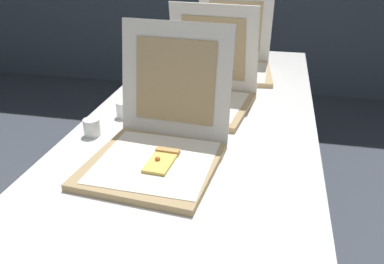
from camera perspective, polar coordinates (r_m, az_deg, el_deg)
The scene contains 6 objects.
table at distance 1.53m, azimuth 0.67°, elevation -0.56°, with size 0.89×2.37×0.73m.
pizza_box_front at distance 1.25m, azimuth -4.91°, elevation -1.83°, with size 0.43×0.48×0.41m.
pizza_box_middle at distance 1.68m, azimuth 1.77°, elevation 5.77°, with size 0.44×0.44×0.41m.
pizza_box_back at distance 2.13m, azimuth 5.98°, elevation 9.99°, with size 0.43×0.43×0.40m.
cup_white_mid at distance 1.60m, azimuth -9.77°, elevation 3.20°, with size 0.06×0.06×0.06m, color white.
cup_white_near_center at distance 1.47m, azimuth -14.20°, elevation 0.65°, with size 0.06×0.06×0.06m, color white.
Camera 1 is at (0.27, -0.69, 1.37)m, focal length 37.12 mm.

